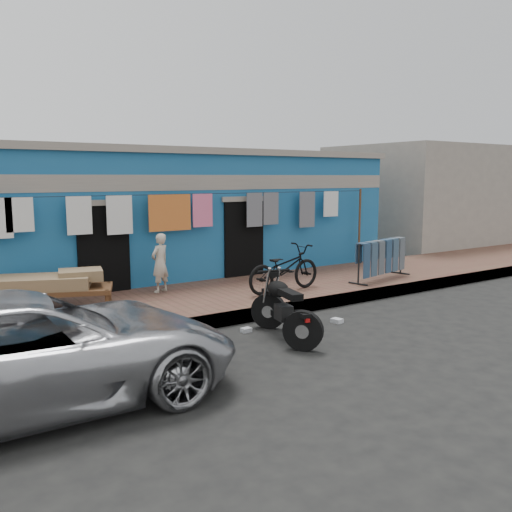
% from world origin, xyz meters
% --- Properties ---
extents(ground, '(80.00, 80.00, 0.00)m').
position_xyz_m(ground, '(0.00, 0.00, 0.00)').
color(ground, black).
rests_on(ground, ground).
extents(sidewalk, '(28.00, 3.00, 0.25)m').
position_xyz_m(sidewalk, '(0.00, 3.00, 0.12)').
color(sidewalk, brown).
rests_on(sidewalk, ground).
extents(curb, '(28.00, 0.10, 0.25)m').
position_xyz_m(curb, '(0.00, 1.55, 0.12)').
color(curb, gray).
rests_on(curb, ground).
extents(building, '(12.20, 5.20, 3.36)m').
position_xyz_m(building, '(-0.00, 6.99, 1.69)').
color(building, '#1B5C94').
rests_on(building, ground).
extents(neighbor_right, '(6.00, 5.00, 3.80)m').
position_xyz_m(neighbor_right, '(11.00, 7.00, 1.90)').
color(neighbor_right, '#9E9384').
rests_on(neighbor_right, ground).
extents(clothesline, '(10.06, 0.06, 2.10)m').
position_xyz_m(clothesline, '(-0.33, 4.25, 1.82)').
color(clothesline, brown).
rests_on(clothesline, sidewalk).
extents(car, '(5.04, 2.32, 1.42)m').
position_xyz_m(car, '(-4.64, -0.22, 0.71)').
color(car, '#B9BABE').
rests_on(car, ground).
extents(seated_person, '(0.54, 0.46, 1.26)m').
position_xyz_m(seated_person, '(-1.21, 3.84, 0.88)').
color(seated_person, beige).
rests_on(seated_person, sidewalk).
extents(bicycle, '(1.92, 0.81, 1.22)m').
position_xyz_m(bicycle, '(1.01, 2.44, 0.86)').
color(bicycle, black).
rests_on(bicycle, sidewalk).
extents(motorcycle, '(1.28, 1.93, 1.09)m').
position_xyz_m(motorcycle, '(-0.55, 0.33, 0.55)').
color(motorcycle, black).
rests_on(motorcycle, ground).
extents(charpoy, '(2.76, 2.41, 0.70)m').
position_xyz_m(charpoy, '(-3.46, 3.42, 0.60)').
color(charpoy, brown).
rests_on(charpoy, sidewalk).
extents(jeans_rack, '(2.19, 1.25, 0.97)m').
position_xyz_m(jeans_rack, '(3.79, 2.27, 0.74)').
color(jeans_rack, black).
rests_on(jeans_rack, sidewalk).
extents(litter_a, '(0.18, 0.14, 0.08)m').
position_xyz_m(litter_a, '(-0.87, 1.01, 0.04)').
color(litter_a, silver).
rests_on(litter_a, ground).
extents(litter_b, '(0.17, 0.19, 0.08)m').
position_xyz_m(litter_b, '(0.67, 1.20, 0.04)').
color(litter_b, silver).
rests_on(litter_b, ground).
extents(litter_c, '(0.18, 0.22, 0.08)m').
position_xyz_m(litter_c, '(0.86, 0.58, 0.04)').
color(litter_c, silver).
rests_on(litter_c, ground).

